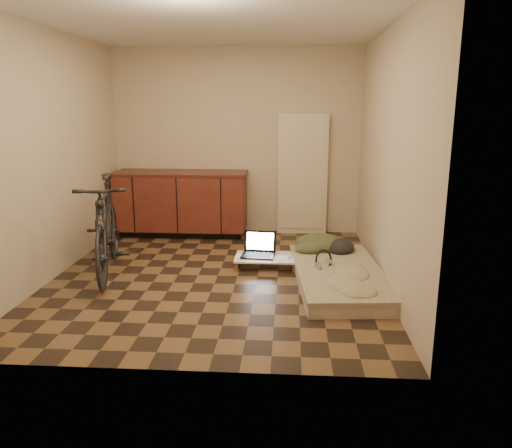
# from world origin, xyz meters

# --- Properties ---
(room_shell) EXTENTS (3.50, 4.00, 2.60)m
(room_shell) POSITION_xyz_m (0.00, 0.00, 1.30)
(room_shell) COLOR brown
(room_shell) RESTS_ON ground
(cabinets) EXTENTS (1.84, 0.62, 0.91)m
(cabinets) POSITION_xyz_m (-0.75, 1.70, 0.47)
(cabinets) COLOR black
(cabinets) RESTS_ON ground
(appliance_panel) EXTENTS (0.70, 0.10, 1.70)m
(appliance_panel) POSITION_xyz_m (0.95, 1.94, 0.85)
(appliance_panel) COLOR beige
(appliance_panel) RESTS_ON ground
(bicycle) EXTENTS (0.97, 1.91, 1.19)m
(bicycle) POSITION_xyz_m (-1.20, -0.03, 0.59)
(bicycle) COLOR black
(bicycle) RESTS_ON ground
(futon) EXTENTS (1.03, 1.90, 0.16)m
(futon) POSITION_xyz_m (1.30, -0.14, 0.08)
(futon) COLOR #BDAC97
(futon) RESTS_ON ground
(clothing_pile) EXTENTS (0.66, 0.57, 0.25)m
(clothing_pile) POSITION_xyz_m (1.19, 0.60, 0.28)
(clothing_pile) COLOR #3C4427
(clothing_pile) RESTS_ON futon
(headphones) EXTENTS (0.34, 0.33, 0.17)m
(headphones) POSITION_xyz_m (1.14, -0.09, 0.24)
(headphones) COLOR black
(headphones) RESTS_ON futon
(lap_desk) EXTENTS (0.71, 0.46, 0.12)m
(lap_desk) POSITION_xyz_m (0.51, 0.36, 0.10)
(lap_desk) COLOR brown
(lap_desk) RESTS_ON ground
(laptop) EXTENTS (0.40, 0.37, 0.26)m
(laptop) POSITION_xyz_m (0.42, 0.41, 0.17)
(laptop) COLOR black
(laptop) RESTS_ON lap_desk
(mouse) EXTENTS (0.07, 0.10, 0.03)m
(mouse) POSITION_xyz_m (0.77, 0.35, 0.13)
(mouse) COLOR white
(mouse) RESTS_ON lap_desk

